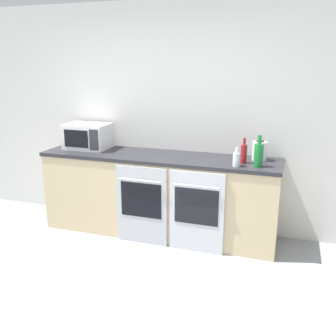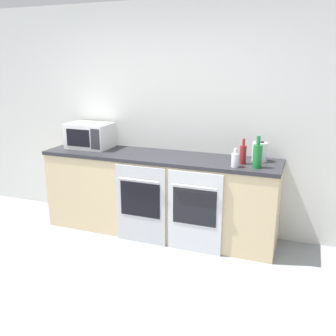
# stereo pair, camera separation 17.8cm
# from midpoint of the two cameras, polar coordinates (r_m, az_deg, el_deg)

# --- Properties ---
(ground_plane) EXTENTS (16.00, 16.00, 0.00)m
(ground_plane) POSITION_cam_midpoint_polar(r_m,az_deg,el_deg) (3.16, -14.78, -22.41)
(ground_plane) COLOR gray
(wall_back) EXTENTS (10.00, 0.06, 2.60)m
(wall_back) POSITION_cam_midpoint_polar(r_m,az_deg,el_deg) (4.42, -1.16, 7.58)
(wall_back) COLOR silver
(wall_back) RESTS_ON ground_plane
(counter_back) EXTENTS (2.69, 0.64, 0.93)m
(counter_back) POSITION_cam_midpoint_polar(r_m,az_deg,el_deg) (4.32, -2.59, -4.05)
(counter_back) COLOR #D1B789
(counter_back) RESTS_ON ground_plane
(oven_left) EXTENTS (0.57, 0.06, 0.87)m
(oven_left) POSITION_cam_midpoint_polar(r_m,az_deg,el_deg) (4.07, -5.29, -5.65)
(oven_left) COLOR #B7BABF
(oven_left) RESTS_ON ground_plane
(oven_right) EXTENTS (0.57, 0.06, 0.87)m
(oven_right) POSITION_cam_midpoint_polar(r_m,az_deg,el_deg) (3.88, 3.05, -6.70)
(oven_right) COLOR silver
(oven_right) RESTS_ON ground_plane
(microwave) EXTENTS (0.51, 0.37, 0.30)m
(microwave) POSITION_cam_midpoint_polar(r_m,az_deg,el_deg) (4.62, -13.23, 4.75)
(microwave) COLOR silver
(microwave) RESTS_ON counter_back
(bottle_clear) EXTENTS (0.07, 0.07, 0.19)m
(bottle_clear) POSITION_cam_midpoint_polar(r_m,az_deg,el_deg) (3.75, 9.07, 1.35)
(bottle_clear) COLOR silver
(bottle_clear) RESTS_ON counter_back
(bottle_red) EXTENTS (0.07, 0.07, 0.26)m
(bottle_red) POSITION_cam_midpoint_polar(r_m,az_deg,el_deg) (3.88, 10.20, 2.22)
(bottle_red) COLOR maroon
(bottle_red) RESTS_ON counter_back
(bottle_green) EXTENTS (0.09, 0.09, 0.32)m
(bottle_green) POSITION_cam_midpoint_polar(r_m,az_deg,el_deg) (3.77, 12.34, 2.03)
(bottle_green) COLOR #19722D
(bottle_green) RESTS_ON counter_back
(kettle) EXTENTS (0.15, 0.15, 0.21)m
(kettle) POSITION_cam_midpoint_polar(r_m,az_deg,el_deg) (4.03, 12.55, 2.56)
(kettle) COLOR white
(kettle) RESTS_ON counter_back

